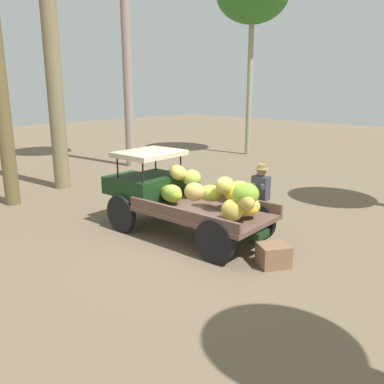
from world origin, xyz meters
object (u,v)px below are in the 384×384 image
at_px(truck, 183,196).
at_px(loose_banana_bunch, 264,213).
at_px(farmer, 260,194).
at_px(wooden_crate, 273,255).

distance_m(truck, loose_banana_bunch, 2.51).
height_order(farmer, loose_banana_bunch, farmer).
bearing_deg(wooden_crate, loose_banana_bunch, -51.05).
bearing_deg(truck, wooden_crate, 175.36).
height_order(truck, farmer, truck).
xyz_separation_m(truck, farmer, (-1.18, -1.41, -0.00)).
bearing_deg(loose_banana_bunch, truck, 72.76).
distance_m(farmer, loose_banana_bunch, 1.27).
relative_size(farmer, wooden_crate, 2.90).
height_order(wooden_crate, loose_banana_bunch, wooden_crate).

